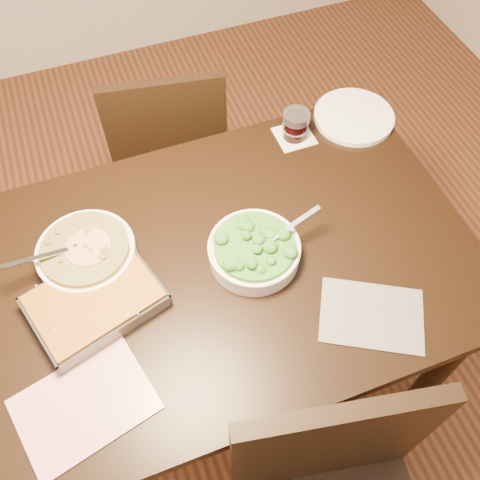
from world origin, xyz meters
The scene contains 11 objects.
ground centered at (0.00, 0.00, 0.00)m, with size 4.00×4.00×0.00m, color #472014.
table centered at (0.00, 0.00, 0.65)m, with size 1.40×0.90×0.75m.
magazine_a centered at (-0.40, -0.25, 0.75)m, with size 0.29×0.22×0.01m, color #B33354.
magazine_b centered at (0.32, -0.28, 0.75)m, with size 0.25×0.18×0.00m, color #24252C.
coaster centered at (0.39, 0.35, 0.75)m, with size 0.11×0.11×0.00m, color white.
stew_bowl centered at (-0.31, 0.13, 0.79)m, with size 0.29×0.26×0.10m.
broccoli_bowl centered at (0.10, -0.02, 0.78)m, with size 0.28×0.25×0.09m.
baking_dish centered at (-0.32, -0.02, 0.78)m, with size 0.36×0.31×0.06m.
wine_tumbler centered at (0.39, 0.35, 0.80)m, with size 0.08×0.08×0.09m.
dinner_plate centered at (0.60, 0.36, 0.76)m, with size 0.26×0.26×0.02m, color white.
chair_far centered at (0.05, 0.71, 0.49)m, with size 0.47×0.47×0.87m.
Camera 1 is at (-0.20, -0.72, 1.96)m, focal length 40.00 mm.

